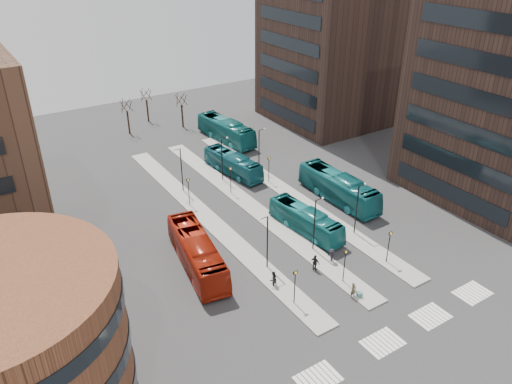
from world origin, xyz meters
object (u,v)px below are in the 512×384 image
suitcase (359,295)px  teal_bus_b (233,164)px  teal_bus_a (306,220)px  commuter_c (331,256)px  commuter_b (315,263)px  red_bus (197,252)px  commuter_a (273,279)px  traveller (353,290)px  teal_bus_d (226,130)px  teal_bus_c (338,187)px

suitcase → teal_bus_b: 30.02m
teal_bus_a → commuter_c: bearing=-108.6°
teal_bus_a → commuter_b: bearing=-125.5°
red_bus → commuter_a: 8.41m
red_bus → traveller: (10.16, -12.33, -0.94)m
teal_bus_b → commuter_c: teal_bus_b is taller
teal_bus_d → commuter_c: (-7.52, -35.30, -0.95)m
red_bus → commuter_b: size_ratio=7.01×
suitcase → teal_bus_d: 42.05m
commuter_b → teal_bus_d: bearing=-35.6°
teal_bus_c → teal_bus_d: (-2.04, 25.31, 0.00)m
teal_bus_b → commuter_b: (-4.42, -24.08, -0.60)m
red_bus → commuter_c: 13.94m
red_bus → commuter_b: 12.10m
red_bus → teal_bus_c: bearing=17.6°
teal_bus_c → commuter_a: bearing=-149.9°
red_bus → teal_bus_c: 21.80m
suitcase → teal_bus_b: bearing=98.7°
red_bus → commuter_a: (4.70, -6.92, -0.90)m
teal_bus_b → teal_bus_c: bearing=-69.6°
suitcase → teal_bus_d: teal_bus_d is taller
commuter_a → commuter_b: bearing=169.1°
suitcase → teal_bus_c: bearing=70.8°
teal_bus_a → commuter_c: 6.54m
suitcase → traveller: bearing=154.7°
red_bus → teal_bus_d: teal_bus_d is taller
traveller → teal_bus_a: bearing=67.5°
teal_bus_a → commuter_b: size_ratio=5.79×
teal_bus_b → teal_bus_d: teal_bus_d is taller
teal_bus_a → teal_bus_d: size_ratio=0.81×
commuter_a → red_bus: bearing=-65.3°
red_bus → teal_bus_d: bearing=65.0°
traveller → commuter_c: commuter_c is taller
commuter_a → commuter_c: size_ratio=1.03×
commuter_c → teal_bus_b: bearing=177.0°
teal_bus_c → commuter_c: size_ratio=7.67×
teal_bus_c → traveller: (-11.42, -15.36, -0.97)m
traveller → red_bus: bearing=123.0°
red_bus → commuter_c: size_ratio=7.55×
teal_bus_b → commuter_c: 24.12m
teal_bus_a → commuter_a: size_ratio=6.07×
commuter_a → commuter_c: 7.33m
commuter_a → teal_bus_a: bearing=-154.0°
commuter_c → teal_bus_d: bearing=170.2°
commuter_b → commuter_c: (2.23, 0.07, -0.06)m
commuter_c → traveller: bearing=-17.0°
teal_bus_c → commuter_a: teal_bus_c is taller
teal_bus_d → teal_bus_c: bearing=-90.3°
suitcase → teal_bus_b: (3.59, 29.78, 1.20)m
commuter_a → commuter_c: bearing=170.1°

